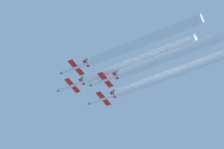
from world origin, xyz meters
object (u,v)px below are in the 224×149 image
(jet_lead, at_px, (71,86))
(jet_right_wingman, at_px, (102,99))
(jet_left_wingman, at_px, (74,68))
(jet_slot, at_px, (104,80))

(jet_lead, bearing_deg, jet_right_wingman, -34.58)
(jet_lead, height_order, jet_right_wingman, jet_lead)
(jet_left_wingman, distance_m, jet_right_wingman, 21.20)
(jet_left_wingman, relative_size, jet_slot, 1.00)
(jet_lead, height_order, jet_left_wingman, jet_lead)
(jet_lead, xyz_separation_m, jet_left_wingman, (-9.96, -7.91, -2.11))
(jet_right_wingman, bearing_deg, jet_left_wingman, -179.56)
(jet_right_wingman, distance_m, jet_slot, 13.28)
(jet_lead, distance_m, jet_left_wingman, 12.89)
(jet_left_wingman, height_order, jet_right_wingman, jet_right_wingman)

